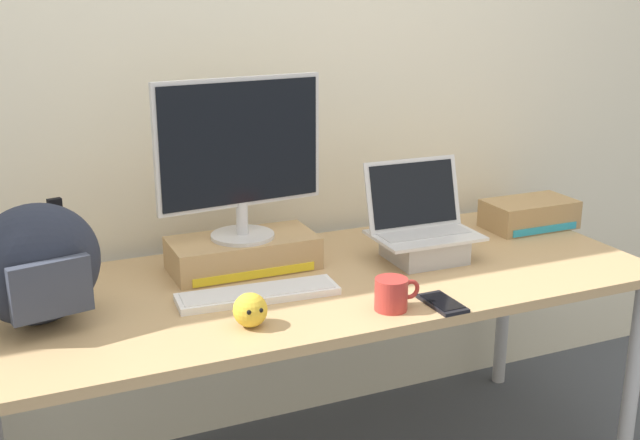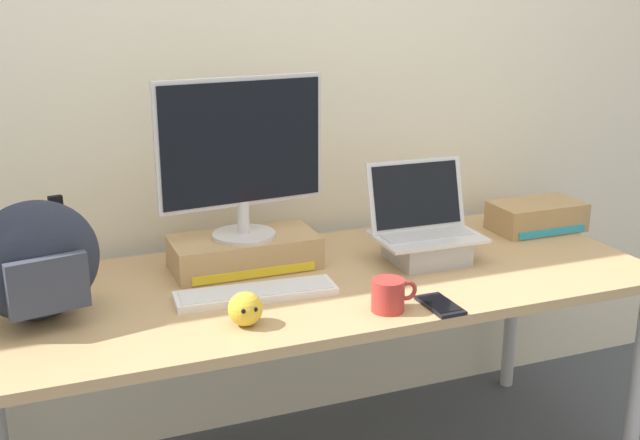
{
  "view_description": "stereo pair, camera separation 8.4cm",
  "coord_description": "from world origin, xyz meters",
  "views": [
    {
      "loc": [
        -0.88,
        -2.0,
        1.56
      ],
      "look_at": [
        0.0,
        0.0,
        0.9
      ],
      "focal_mm": 44.02,
      "sensor_mm": 36.0,
      "label": 1
    },
    {
      "loc": [
        -0.8,
        -2.04,
        1.56
      ],
      "look_at": [
        0.0,
        0.0,
        0.9
      ],
      "focal_mm": 44.02,
      "sensor_mm": 36.0,
      "label": 2
    }
  ],
  "objects": [
    {
      "name": "coffee_mug",
      "position": [
        0.08,
        -0.29,
        0.76
      ],
      "size": [
        0.13,
        0.09,
        0.09
      ],
      "color": "#B2332D",
      "rests_on": "desk"
    },
    {
      "name": "external_keyboard",
      "position": [
        -0.22,
        -0.07,
        0.73
      ],
      "size": [
        0.46,
        0.15,
        0.02
      ],
      "rotation": [
        0.0,
        0.0,
        -0.07
      ],
      "color": "white",
      "rests_on": "desk"
    },
    {
      "name": "cell_phone",
      "position": [
        0.22,
        -0.32,
        0.72
      ],
      "size": [
        0.08,
        0.15,
        0.01
      ],
      "rotation": [
        0.0,
        0.0,
        0.01
      ],
      "color": "black",
      "rests_on": "desk"
    },
    {
      "name": "open_laptop",
      "position": [
        0.37,
        0.02,
        0.78
      ],
      "size": [
        0.33,
        0.24,
        0.31
      ],
      "rotation": [
        0.0,
        0.0,
        -0.02
      ],
      "color": "#ADADB2",
      "rests_on": "desk"
    },
    {
      "name": "desk",
      "position": [
        0.0,
        0.0,
        0.66
      ],
      "size": [
        2.02,
        0.8,
        0.72
      ],
      "color": "tan",
      "rests_on": "ground"
    },
    {
      "name": "toner_box_yellow",
      "position": [
        -0.18,
        0.17,
        0.77
      ],
      "size": [
        0.45,
        0.22,
        0.1
      ],
      "color": "tan",
      "rests_on": "desk"
    },
    {
      "name": "plush_toy",
      "position": [
        -0.3,
        -0.24,
        0.76
      ],
      "size": [
        0.09,
        0.09,
        0.09
      ],
      "color": "gold",
      "rests_on": "desk"
    },
    {
      "name": "messenger_backpack",
      "position": [
        -0.79,
        -0.01,
        0.88
      ],
      "size": [
        0.36,
        0.27,
        0.32
      ],
      "rotation": [
        0.0,
        0.0,
        0.21
      ],
      "color": "#232838",
      "rests_on": "desk"
    },
    {
      "name": "desktop_monitor",
      "position": [
        -0.18,
        0.17,
        1.08
      ],
      "size": [
        0.52,
        0.19,
        0.48
      ],
      "rotation": [
        0.0,
        0.0,
        0.1
      ],
      "color": "silver",
      "rests_on": "toner_box_yellow"
    },
    {
      "name": "toner_box_cyan",
      "position": [
        0.89,
        0.16,
        0.77
      ],
      "size": [
        0.32,
        0.18,
        0.1
      ],
      "color": "#A88456",
      "rests_on": "desk"
    },
    {
      "name": "back_wall",
      "position": [
        0.0,
        0.5,
        1.3
      ],
      "size": [
        7.0,
        0.1,
        2.6
      ],
      "primitive_type": "cube",
      "color": "silver",
      "rests_on": "ground"
    }
  ]
}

